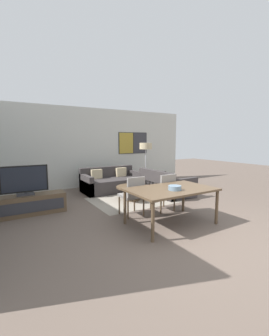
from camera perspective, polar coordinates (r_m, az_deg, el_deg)
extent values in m
plane|color=brown|center=(4.22, 18.57, -16.68)|extent=(24.00, 24.00, 0.00)
cube|color=silver|center=(8.28, -9.98, 5.15)|extent=(7.62, 0.06, 2.80)
cube|color=#2D2D33|center=(8.94, -0.37, 6.36)|extent=(1.29, 0.01, 0.84)
cube|color=#B29333|center=(8.78, -2.11, 6.34)|extent=(0.60, 0.02, 0.80)
cube|color=#38383D|center=(9.10, 1.35, 6.38)|extent=(0.60, 0.02, 0.80)
cube|color=gray|center=(6.36, -0.51, -8.11)|extent=(2.23, 1.76, 0.01)
cube|color=brown|center=(5.66, -25.82, -8.45)|extent=(1.69, 0.45, 0.45)
cube|color=#2D2D33|center=(5.44, -25.59, -9.07)|extent=(1.55, 0.01, 0.25)
cube|color=#2D2D33|center=(5.60, -25.96, -5.99)|extent=(0.36, 0.20, 0.05)
cube|color=#2D2D33|center=(5.59, -26.00, -5.34)|extent=(0.06, 0.03, 0.08)
cube|color=black|center=(5.54, -26.16, -2.52)|extent=(0.98, 0.04, 0.60)
cube|color=black|center=(5.52, -26.14, -2.55)|extent=(0.91, 0.01, 0.54)
cube|color=#383333|center=(7.43, -5.63, -4.26)|extent=(1.91, 1.00, 0.42)
cube|color=#383333|center=(7.77, -6.98, -2.47)|extent=(1.91, 0.16, 0.77)
cube|color=#383333|center=(7.08, -12.14, -4.22)|extent=(0.14, 1.00, 0.60)
cube|color=#383333|center=(7.82, 0.23, -2.97)|extent=(0.14, 1.00, 0.60)
cube|color=#C6B289|center=(7.40, -9.60, -1.54)|extent=(0.36, 0.12, 0.30)
cube|color=#C6B289|center=(7.77, -3.43, -1.03)|extent=(0.36, 0.12, 0.30)
cube|color=#383333|center=(7.07, 8.19, -4.89)|extent=(1.00, 1.62, 0.42)
cube|color=#383333|center=(6.78, 5.47, -3.88)|extent=(0.16, 1.62, 0.77)
cube|color=#383333|center=(6.51, 12.33, -5.23)|extent=(1.00, 0.14, 0.60)
cube|color=#383333|center=(7.62, 4.68, -3.27)|extent=(1.00, 0.14, 0.60)
cube|color=#C6B289|center=(6.57, 8.66, -2.62)|extent=(0.12, 0.36, 0.30)
cylinder|color=brown|center=(6.35, -0.51, -8.01)|extent=(0.41, 0.41, 0.03)
cylinder|color=brown|center=(6.31, -0.51, -6.59)|extent=(0.16, 0.16, 0.35)
cylinder|color=brown|center=(6.27, -0.51, -4.84)|extent=(0.90, 0.90, 0.04)
cube|color=brown|center=(4.52, 9.30, -5.38)|extent=(1.69, 1.07, 0.04)
cylinder|color=brown|center=(3.79, 4.66, -13.51)|extent=(0.06, 0.06, 0.69)
cylinder|color=brown|center=(4.84, 20.15, -9.32)|extent=(0.06, 0.06, 0.69)
cylinder|color=brown|center=(4.56, -2.44, -9.90)|extent=(0.06, 0.06, 0.69)
cylinder|color=brown|center=(5.46, 12.30, -7.17)|extent=(0.06, 0.06, 0.69)
cube|color=gray|center=(5.03, -0.82, -7.02)|extent=(0.46, 0.46, 0.06)
cube|color=gray|center=(4.81, 0.41, -4.81)|extent=(0.42, 0.05, 0.41)
cylinder|color=brown|center=(4.84, -1.68, -10.56)|extent=(0.04, 0.04, 0.42)
cylinder|color=brown|center=(5.04, 2.35, -9.83)|extent=(0.04, 0.04, 0.42)
cylinder|color=brown|center=(5.17, -3.89, -9.38)|extent=(0.04, 0.04, 0.42)
cylinder|color=brown|center=(5.36, -0.04, -8.77)|extent=(0.04, 0.04, 0.42)
cube|color=gray|center=(5.42, 7.14, -6.04)|extent=(0.46, 0.46, 0.06)
cube|color=gray|center=(5.22, 8.58, -3.93)|extent=(0.42, 0.05, 0.41)
cylinder|color=brown|center=(5.21, 6.73, -9.29)|extent=(0.04, 0.04, 0.42)
cylinder|color=brown|center=(5.46, 10.08, -8.59)|extent=(0.04, 0.04, 0.42)
cylinder|color=brown|center=(5.52, 4.15, -8.31)|extent=(0.04, 0.04, 0.42)
cylinder|color=brown|center=(5.75, 7.44, -7.71)|extent=(0.04, 0.04, 0.42)
cylinder|color=slate|center=(4.37, 10.18, -4.98)|extent=(0.25, 0.25, 0.09)
torus|color=slate|center=(4.36, 10.19, -4.51)|extent=(0.25, 0.25, 0.02)
cylinder|color=#2D2D33|center=(8.08, 2.80, -4.73)|extent=(0.28, 0.28, 0.02)
cylinder|color=#B7B7BC|center=(7.97, 2.83, 0.03)|extent=(0.03, 0.03, 1.33)
cylinder|color=#C6B289|center=(7.91, 2.87, 5.60)|extent=(0.44, 0.44, 0.22)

